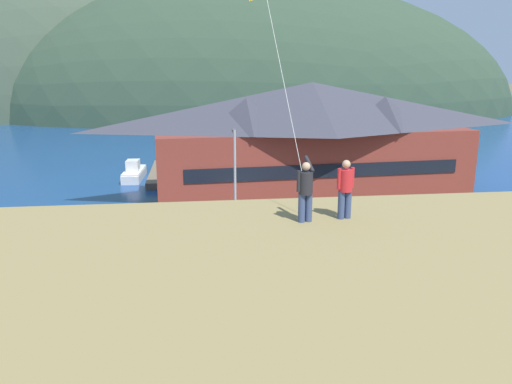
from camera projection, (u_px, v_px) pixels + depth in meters
The scene contains 16 objects.
ground_plane at pixel (254, 322), 23.60m from camera, with size 600.00×600.00×0.00m, color #66604C.
parking_lot_pad at pixel (244, 278), 28.40m from camera, with size 40.00×20.00×0.10m, color gray.
bay_water at pixel (211, 140), 81.35m from camera, with size 360.00×84.00×0.03m, color navy.
far_hill_east_peak at pixel (257, 113), 129.20m from camera, with size 133.75×70.72×64.52m, color #334733.
harbor_lodge at pixel (311, 140), 43.69m from camera, with size 28.92×11.55×10.39m.
wharf_dock at pixel (166, 173), 54.61m from camera, with size 3.20×12.49×0.70m.
moored_boat_wharfside at pixel (134, 173), 53.17m from camera, with size 2.10×5.78×2.16m.
parked_car_mid_row_center at pixel (470, 246), 30.53m from camera, with size 4.31×2.28×1.82m.
parked_car_lone_by_shed at pixel (216, 255), 29.16m from camera, with size 4.28×2.20×1.82m.
parked_car_front_row_silver at pixel (134, 311), 22.50m from camera, with size 4.30×2.25×1.82m.
parked_car_mid_row_near at pixel (383, 252), 29.63m from camera, with size 4.32×2.31×1.82m.
parked_car_mid_row_far at pixel (474, 281), 25.61m from camera, with size 4.28×2.21×1.82m.
parked_car_front_row_end at pixel (298, 292), 24.31m from camera, with size 4.23×2.11×1.82m.
parking_light_pole at pixel (235, 180), 32.66m from camera, with size 0.24×0.78×7.68m.
person_kite_flyer at pixel (305, 190), 14.20m from camera, with size 0.52×0.70×1.86m.
person_companion at pixel (345, 187), 14.52m from camera, with size 0.54×0.40×1.74m.
Camera 1 is at (-2.49, -21.23, 11.73)m, focal length 35.21 mm.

